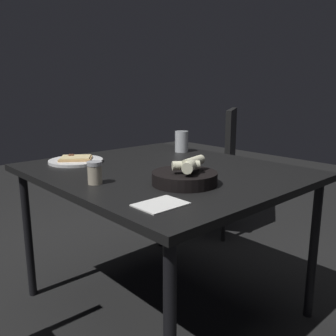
# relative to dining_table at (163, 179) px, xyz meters

# --- Properties ---
(ground) EXTENTS (8.00, 8.00, 0.00)m
(ground) POSITION_rel_dining_table_xyz_m (0.00, 0.00, -0.65)
(ground) COLOR black
(dining_table) EXTENTS (1.02, 1.19, 0.70)m
(dining_table) POSITION_rel_dining_table_xyz_m (0.00, 0.00, 0.00)
(dining_table) COLOR black
(dining_table) RESTS_ON ground
(pizza_plate) EXTENTS (0.27, 0.27, 0.04)m
(pizza_plate) POSITION_rel_dining_table_xyz_m (-0.23, 0.40, 0.06)
(pizza_plate) COLOR white
(pizza_plate) RESTS_ON dining_table
(bread_basket) EXTENTS (0.25, 0.25, 0.11)m
(bread_basket) POSITION_rel_dining_table_xyz_m (-0.12, -0.26, 0.08)
(bread_basket) COLOR black
(bread_basket) RESTS_ON dining_table
(beer_glass) EXTENTS (0.08, 0.08, 0.12)m
(beer_glass) POSITION_rel_dining_table_xyz_m (0.37, 0.26, 0.10)
(beer_glass) COLOR silver
(beer_glass) RESTS_ON dining_table
(pepper_shaker) EXTENTS (0.06, 0.06, 0.09)m
(pepper_shaker) POSITION_rel_dining_table_xyz_m (-0.37, -0.02, 0.09)
(pepper_shaker) COLOR #BFB299
(pepper_shaker) RESTS_ON dining_table
(napkin) EXTENTS (0.16, 0.12, 0.00)m
(napkin) POSITION_rel_dining_table_xyz_m (-0.36, -0.39, 0.05)
(napkin) COLOR white
(napkin) RESTS_ON dining_table
(chair_near) EXTENTS (0.61, 0.61, 0.92)m
(chair_near) POSITION_rel_dining_table_xyz_m (0.93, 0.48, -0.13)
(chair_near) COLOR black
(chair_near) RESTS_ON ground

